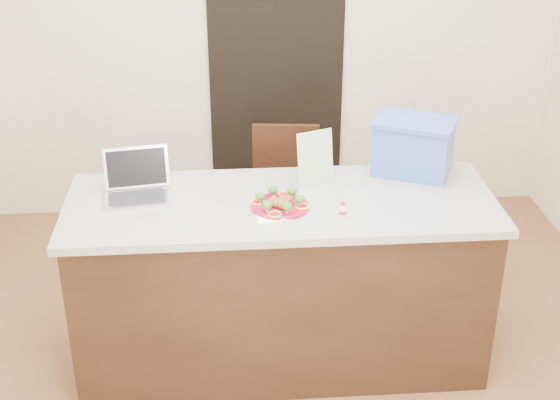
{
  "coord_description": "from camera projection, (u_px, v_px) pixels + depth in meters",
  "views": [
    {
      "loc": [
        -0.26,
        -3.05,
        2.6
      ],
      "look_at": [
        -0.01,
        0.2,
        0.95
      ],
      "focal_mm": 50.0,
      "sensor_mm": 36.0,
      "label": 1
    }
  ],
  "objects": [
    {
      "name": "ground",
      "position": [
        285.0,
        386.0,
        3.91
      ],
      "size": [
        4.0,
        4.0,
        0.0
      ],
      "primitive_type": "plane",
      "color": "brown",
      "rests_on": "ground"
    },
    {
      "name": "room_shell",
      "position": [
        286.0,
        75.0,
        3.18
      ],
      "size": [
        4.0,
        4.0,
        4.0
      ],
      "color": "white",
      "rests_on": "ground"
    },
    {
      "name": "doorway",
      "position": [
        276.0,
        74.0,
        5.23
      ],
      "size": [
        0.9,
        0.02,
        2.0
      ],
      "primitive_type": "cube",
      "color": "black",
      "rests_on": "ground"
    },
    {
      "name": "island",
      "position": [
        281.0,
        282.0,
        3.92
      ],
      "size": [
        2.06,
        0.76,
        0.92
      ],
      "color": "black",
      "rests_on": "ground"
    },
    {
      "name": "plate",
      "position": [
        280.0,
        206.0,
        3.64
      ],
      "size": [
        0.27,
        0.27,
        0.02
      ],
      "rotation": [
        0.0,
        0.0,
        0.33
      ],
      "color": "maroon",
      "rests_on": "island"
    },
    {
      "name": "meatballs",
      "position": [
        280.0,
        201.0,
        3.63
      ],
      "size": [
        0.11,
        0.1,
        0.04
      ],
      "color": "brown",
      "rests_on": "plate"
    },
    {
      "name": "broccoli",
      "position": [
        280.0,
        198.0,
        3.62
      ],
      "size": [
        0.23,
        0.23,
        0.04
      ],
      "color": "#245216",
      "rests_on": "plate"
    },
    {
      "name": "pepper_rings",
      "position": [
        280.0,
        204.0,
        3.64
      ],
      "size": [
        0.27,
        0.27,
        0.01
      ],
      "color": "yellow",
      "rests_on": "plate"
    },
    {
      "name": "napkin",
      "position": [
        272.0,
        214.0,
        3.58
      ],
      "size": [
        0.17,
        0.17,
        0.01
      ],
      "primitive_type": "cube",
      "rotation": [
        0.0,
        0.0,
        0.13
      ],
      "color": "white",
      "rests_on": "island"
    },
    {
      "name": "fork",
      "position": [
        268.0,
        213.0,
        3.59
      ],
      "size": [
        0.06,
        0.15,
        0.0
      ],
      "rotation": [
        0.0,
        0.0,
        0.48
      ],
      "color": "silver",
      "rests_on": "napkin"
    },
    {
      "name": "knife",
      "position": [
        279.0,
        215.0,
        3.57
      ],
      "size": [
        0.08,
        0.18,
        0.01
      ],
      "rotation": [
        0.0,
        0.0,
        0.63
      ],
      "color": "white",
      "rests_on": "napkin"
    },
    {
      "name": "yogurt_bottle",
      "position": [
        342.0,
        211.0,
        3.56
      ],
      "size": [
        0.03,
        0.03,
        0.07
      ],
      "rotation": [
        0.0,
        0.0,
        -0.12
      ],
      "color": "silver",
      "rests_on": "island"
    },
    {
      "name": "laptop",
      "position": [
        136.0,
        183.0,
        3.75
      ],
      "size": [
        0.34,
        0.29,
        0.22
      ],
      "rotation": [
        0.0,
        0.0,
        0.15
      ],
      "color": "#ADADB1",
      "rests_on": "island"
    },
    {
      "name": "leaflet",
      "position": [
        315.0,
        158.0,
        3.83
      ],
      "size": [
        0.19,
        0.11,
        0.27
      ],
      "primitive_type": "cube",
      "rotation": [
        -0.14,
        0.0,
        0.37
      ],
      "color": "silver",
      "rests_on": "island"
    },
    {
      "name": "blue_box",
      "position": [
        413.0,
        146.0,
        3.94
      ],
      "size": [
        0.48,
        0.42,
        0.29
      ],
      "rotation": [
        0.0,
        0.0,
        -0.43
      ],
      "color": "#304EB0",
      "rests_on": "island"
    },
    {
      "name": "chair",
      "position": [
        287.0,
        191.0,
        4.73
      ],
      "size": [
        0.44,
        0.44,
        0.91
      ],
      "rotation": [
        0.0,
        0.0,
        -0.1
      ],
      "color": "black",
      "rests_on": "ground"
    }
  ]
}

